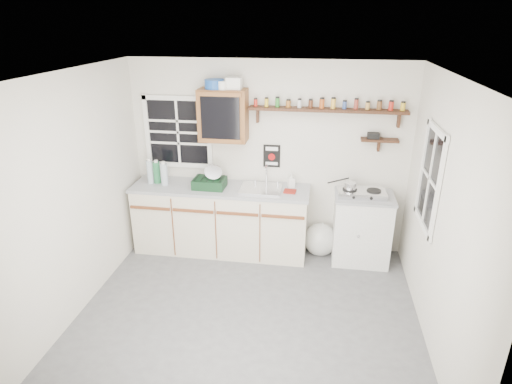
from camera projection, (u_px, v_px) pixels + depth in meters
The scene contains 18 objects.
room at pixel (247, 208), 4.14m from camera, with size 3.64×3.24×2.54m.
main_cabinet at pixel (221, 219), 5.71m from camera, with size 2.31×0.63×0.92m.
right_cabinet at pixel (361, 228), 5.47m from camera, with size 0.73×0.57×0.91m.
sink at pixel (261, 188), 5.46m from camera, with size 0.52×0.44×0.29m.
upper_cabinet at pixel (223, 115), 5.32m from camera, with size 0.60×0.32×0.65m.
upper_cabinet_clutter at pixel (222, 84), 5.17m from camera, with size 0.45×0.24×0.14m.
spice_shelf at pixel (328, 109), 5.16m from camera, with size 1.91×0.18×0.34m.
secondary_shelf at pixel (378, 139), 5.22m from camera, with size 0.45×0.16×0.24m.
warning_sign at pixel (272, 156), 5.57m from camera, with size 0.22×0.02×0.30m.
window_back at pixel (178, 132), 5.64m from camera, with size 0.93×0.03×0.98m.
window_right at pixel (430, 178), 4.31m from camera, with size 0.03×0.78×1.08m.
water_bottles at pixel (157, 173), 5.59m from camera, with size 0.29×0.14×0.34m.
dish_rack at pixel (211, 180), 5.48m from camera, with size 0.41×0.32×0.30m.
soap_bottle at pixel (291, 180), 5.50m from camera, with size 0.08×0.08×0.18m, color silver.
rag at pixel (290, 191), 5.37m from camera, with size 0.15×0.13×0.02m, color maroon.
hotplate at pixel (362, 193), 5.28m from camera, with size 0.60×0.34×0.08m.
saucepan at pixel (349, 186), 5.27m from camera, with size 0.35×0.23×0.16m.
trash_bag at pixel (320, 239), 5.71m from camera, with size 0.43×0.39×0.49m.
Camera 1 is at (0.66, -3.71, 2.96)m, focal length 30.00 mm.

